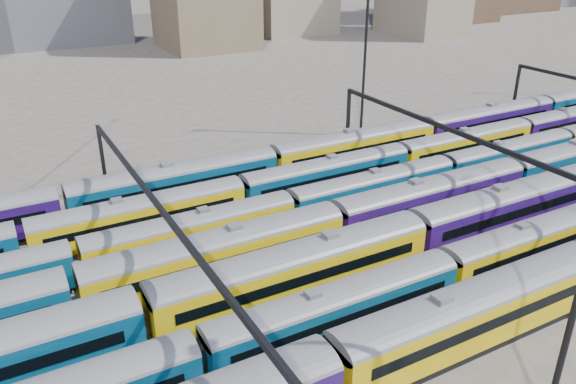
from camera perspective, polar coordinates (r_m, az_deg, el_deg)
ground at (r=52.21m, az=9.23°, el=-4.38°), size 500.00×500.00×0.00m
rake_0 at (r=39.34m, az=18.57°, el=-11.12°), size 111.09×3.25×5.49m
rake_2 at (r=54.84m, az=21.72°, el=-1.03°), size 112.13×3.28×5.54m
rake_3 at (r=48.32m, az=4.83°, el=-2.89°), size 128.86×3.14×5.30m
rake_4 at (r=62.11m, az=15.67°, el=2.32°), size 112.87×2.76×4.62m
rake_5 at (r=51.73m, az=-14.71°, el=-2.04°), size 136.86×2.86×4.81m
rake_6 at (r=66.22m, az=6.83°, el=4.82°), size 151.43×3.16×5.33m
gantry_1 at (r=40.91m, az=-12.99°, el=-2.54°), size 0.35×40.35×8.03m
gantry_2 at (r=55.79m, az=17.93°, el=4.30°), size 0.35×40.35×8.03m
mast_3 at (r=74.81m, az=7.97°, el=15.88°), size 1.40×0.50×25.60m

